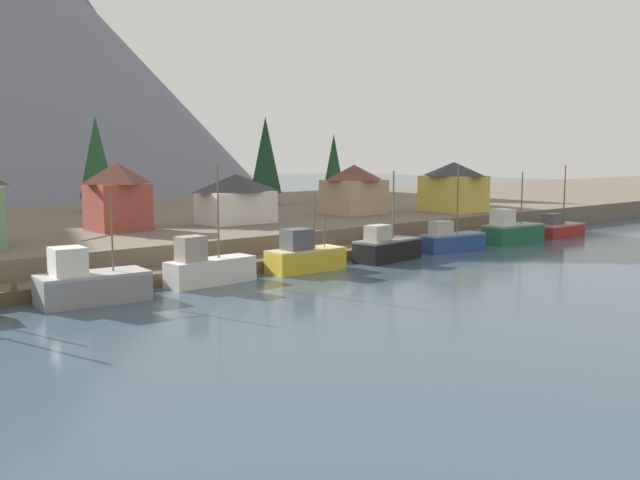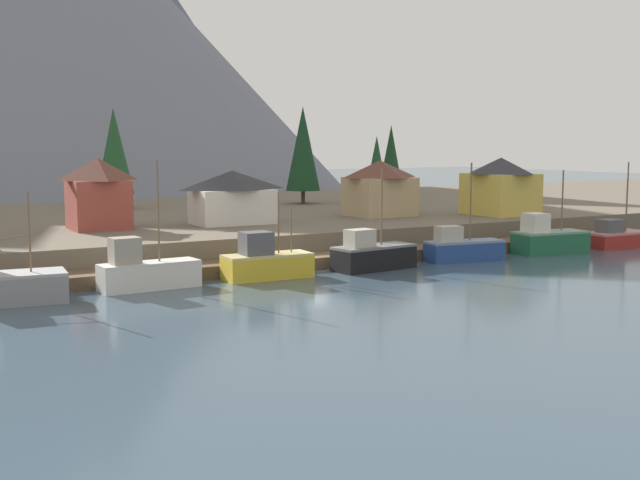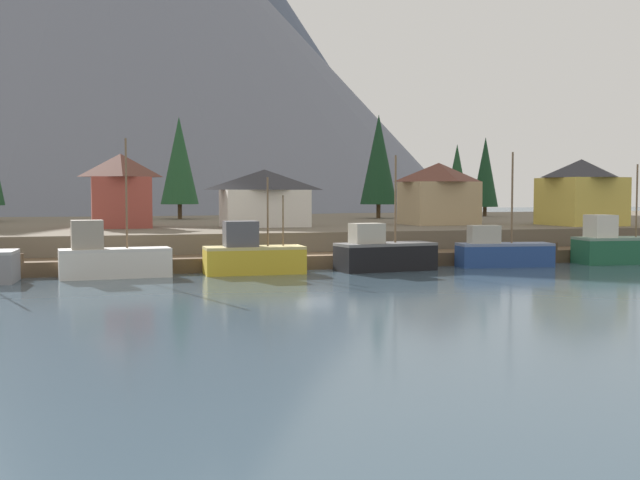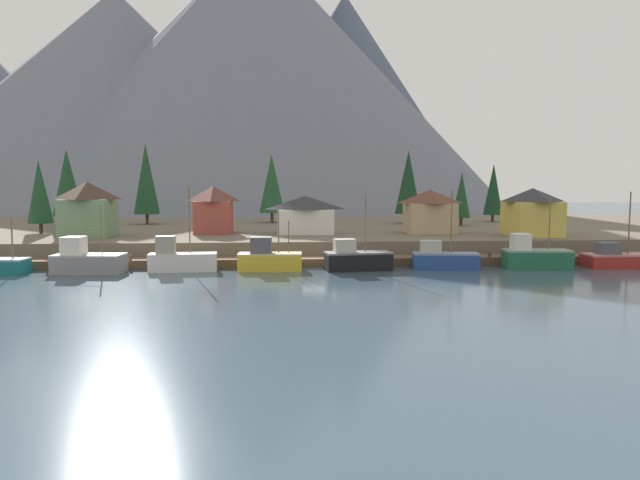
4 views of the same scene
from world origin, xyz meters
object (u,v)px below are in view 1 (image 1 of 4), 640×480
at_px(conifer_far_left, 266,155).
at_px(house_yellow, 454,186).
at_px(fishing_boat_blue, 451,240).
at_px(fishing_boat_white, 208,268).
at_px(fishing_boat_grey, 89,284).
at_px(conifer_centre, 96,157).
at_px(conifer_near_left, 334,163).
at_px(fishing_boat_green, 512,231).
at_px(house_tan, 354,189).
at_px(conifer_mid_left, 332,170).
at_px(fishing_boat_black, 387,248).
at_px(fishing_boat_yellow, 304,256).
at_px(house_white, 236,198).
at_px(fishing_boat_red, 557,228).
at_px(house_red, 117,196).

bearing_deg(conifer_far_left, house_yellow, -66.36).
bearing_deg(fishing_boat_blue, fishing_boat_white, -172.95).
bearing_deg(fishing_boat_grey, conifer_centre, 70.88).
height_order(house_yellow, conifer_near_left, conifer_near_left).
xyz_separation_m(conifer_centre, conifer_far_left, (23.39, -3.95, 0.24)).
bearing_deg(fishing_boat_green, house_tan, 117.71).
bearing_deg(house_yellow, conifer_mid_left, 100.07).
height_order(house_tan, conifer_centre, conifer_centre).
xyz_separation_m(house_yellow, conifer_centre, (-34.36, 29.00, 3.67)).
height_order(fishing_boat_black, fishing_boat_green, fishing_boat_black).
distance_m(fishing_boat_yellow, house_tan, 28.32).
bearing_deg(house_white, fishing_boat_blue, -49.95).
height_order(fishing_boat_grey, conifer_centre, conifer_centre).
xyz_separation_m(fishing_boat_blue, conifer_mid_left, (11.66, 31.22, 6.39)).
relative_size(fishing_boat_black, conifer_near_left, 0.79).
xyz_separation_m(fishing_boat_blue, fishing_boat_red, (19.52, -0.09, -0.14)).
relative_size(fishing_boat_grey, house_red, 1.13).
height_order(fishing_boat_white, house_white, fishing_boat_white).
height_order(house_red, conifer_mid_left, conifer_mid_left).
xyz_separation_m(house_tan, house_white, (-17.32, -0.22, -0.40)).
relative_size(house_yellow, conifer_near_left, 0.69).
height_order(fishing_boat_grey, house_white, house_white).
bearing_deg(fishing_boat_green, fishing_boat_white, -175.32).
distance_m(fishing_boat_white, fishing_boat_blue, 28.54).
bearing_deg(fishing_boat_black, house_red, 125.41).
bearing_deg(fishing_boat_green, house_red, 158.31).
bearing_deg(house_white, fishing_boat_green, -35.34).
height_order(fishing_boat_yellow, house_red, house_red).
height_order(house_yellow, house_tan, house_yellow).
xyz_separation_m(fishing_boat_black, house_white, (-4.78, 17.43, 3.94)).
xyz_separation_m(fishing_boat_blue, conifer_near_left, (20.46, 40.74, 7.20)).
distance_m(fishing_boat_red, conifer_mid_left, 32.93).
bearing_deg(house_white, house_red, 172.91).
bearing_deg(fishing_boat_blue, fishing_boat_red, 7.28).
distance_m(house_yellow, conifer_near_left, 29.40).
bearing_deg(fishing_boat_red, conifer_far_left, 112.36).
xyz_separation_m(fishing_boat_green, fishing_boat_red, (9.40, 0.15, -0.35)).
relative_size(fishing_boat_green, conifer_mid_left, 0.89).
relative_size(fishing_boat_grey, house_white, 0.93).
height_order(house_white, house_red, house_red).
distance_m(house_white, conifer_far_left, 27.52).
relative_size(fishing_boat_blue, house_tan, 1.28).
bearing_deg(house_red, conifer_near_left, 24.87).
bearing_deg(house_tan, conifer_far_left, 86.40).
bearing_deg(house_red, house_white, -7.09).
height_order(house_tan, conifer_near_left, conifer_near_left).
bearing_deg(house_red, conifer_centre, 70.84).
xyz_separation_m(fishing_boat_yellow, fishing_boat_blue, (19.17, -0.14, -0.18)).
bearing_deg(fishing_boat_blue, house_yellow, 45.93).
relative_size(house_tan, conifer_near_left, 0.65).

